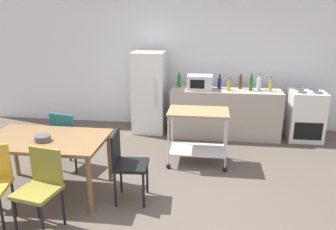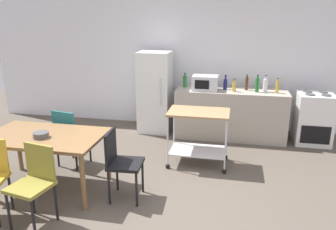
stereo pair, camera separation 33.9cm
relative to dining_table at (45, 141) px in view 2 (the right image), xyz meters
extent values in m
plane|color=brown|center=(1.41, -0.20, -0.67)|extent=(12.00, 12.00, 0.00)
cube|color=white|center=(1.41, 3.00, 0.78)|extent=(8.40, 0.12, 2.90)
cube|color=#A89E8E|center=(2.31, 2.40, -0.22)|extent=(2.00, 0.64, 0.90)
cube|color=brown|center=(0.00, 0.00, 0.06)|extent=(1.50, 0.90, 0.04)
cylinder|color=brown|center=(0.69, -0.39, -0.32)|extent=(0.06, 0.06, 0.71)
cylinder|color=brown|center=(-0.69, 0.39, -0.32)|extent=(0.06, 0.06, 0.71)
cylinder|color=brown|center=(0.69, 0.39, -0.32)|extent=(0.06, 0.06, 0.71)
cube|color=olive|center=(0.28, -0.78, -0.20)|extent=(0.47, 0.47, 0.04)
cube|color=olive|center=(0.31, -0.61, 0.02)|extent=(0.38, 0.10, 0.40)
cylinder|color=black|center=(0.08, -0.92, -0.45)|extent=(0.03, 0.03, 0.45)
cylinder|color=black|center=(0.41, -0.98, -0.45)|extent=(0.03, 0.03, 0.45)
cylinder|color=black|center=(0.14, -0.58, -0.45)|extent=(0.03, 0.03, 0.45)
cylinder|color=black|center=(0.48, -0.65, -0.45)|extent=(0.03, 0.03, 0.45)
cube|color=#1E666B|center=(0.00, 0.74, -0.20)|extent=(0.47, 0.47, 0.04)
cube|color=#1E666B|center=(-0.04, 0.56, 0.02)|extent=(0.38, 0.11, 0.40)
cylinder|color=black|center=(0.20, 0.87, -0.45)|extent=(0.03, 0.03, 0.45)
cylinder|color=black|center=(-0.13, 0.94, -0.45)|extent=(0.03, 0.03, 0.45)
cylinder|color=black|center=(0.13, 0.54, -0.45)|extent=(0.03, 0.03, 0.45)
cylinder|color=black|center=(-0.20, 0.60, -0.45)|extent=(0.03, 0.03, 0.45)
cube|color=black|center=(1.10, -0.05, -0.20)|extent=(0.42, 0.42, 0.04)
cube|color=black|center=(0.92, -0.06, 0.02)|extent=(0.05, 0.38, 0.40)
cylinder|color=black|center=(1.28, -0.21, -0.45)|extent=(0.03, 0.03, 0.45)
cylinder|color=black|center=(1.26, 0.13, -0.45)|extent=(0.03, 0.03, 0.45)
cylinder|color=black|center=(0.94, -0.23, -0.45)|extent=(0.03, 0.03, 0.45)
cylinder|color=black|center=(0.92, 0.11, -0.45)|extent=(0.03, 0.03, 0.45)
cylinder|color=black|center=(-0.15, -0.57, -0.45)|extent=(0.03, 0.03, 0.45)
cube|color=white|center=(3.76, 2.42, -0.22)|extent=(0.60, 0.60, 0.90)
cube|color=black|center=(3.76, 2.12, -0.42)|extent=(0.48, 0.01, 0.32)
cylinder|color=#47474C|center=(3.63, 2.30, 0.24)|extent=(0.16, 0.16, 0.02)
cylinder|color=#47474C|center=(3.89, 2.30, 0.24)|extent=(0.16, 0.16, 0.02)
cylinder|color=#47474C|center=(3.63, 2.54, 0.24)|extent=(0.16, 0.16, 0.02)
cylinder|color=#47474C|center=(3.89, 2.54, 0.24)|extent=(0.16, 0.16, 0.02)
cube|color=white|center=(0.86, 2.50, 0.10)|extent=(0.60, 0.60, 1.55)
cylinder|color=silver|center=(1.04, 2.19, 0.18)|extent=(0.02, 0.02, 0.50)
cube|color=#A37A51|center=(1.86, 1.12, 0.16)|extent=(0.90, 0.56, 0.03)
cube|color=silver|center=(1.86, 1.12, -0.45)|extent=(0.83, 0.52, 0.02)
cylinder|color=silver|center=(1.44, 0.87, -0.22)|extent=(0.02, 0.02, 0.76)
sphere|color=black|center=(1.44, 0.87, -0.64)|extent=(0.07, 0.07, 0.07)
cylinder|color=silver|center=(2.28, 0.87, -0.22)|extent=(0.02, 0.02, 0.76)
sphere|color=black|center=(2.28, 0.87, -0.64)|extent=(0.07, 0.07, 0.07)
cylinder|color=silver|center=(1.44, 1.37, -0.22)|extent=(0.02, 0.02, 0.76)
sphere|color=black|center=(1.44, 1.37, -0.64)|extent=(0.07, 0.07, 0.07)
cylinder|color=silver|center=(2.28, 1.37, -0.22)|extent=(0.02, 0.02, 0.76)
sphere|color=black|center=(2.28, 1.37, -0.64)|extent=(0.07, 0.07, 0.07)
cylinder|color=#1E6628|center=(1.44, 2.50, 0.34)|extent=(0.07, 0.07, 0.22)
cylinder|color=#1E6628|center=(1.44, 2.50, 0.47)|extent=(0.03, 0.03, 0.04)
cylinder|color=black|center=(1.44, 2.50, 0.49)|extent=(0.04, 0.04, 0.01)
cube|color=silver|center=(1.83, 2.34, 0.36)|extent=(0.46, 0.34, 0.26)
cube|color=black|center=(1.79, 2.17, 0.36)|extent=(0.25, 0.01, 0.16)
cylinder|color=navy|center=(2.18, 2.45, 0.32)|extent=(0.07, 0.07, 0.19)
cylinder|color=navy|center=(2.18, 2.45, 0.45)|extent=(0.03, 0.03, 0.06)
cylinder|color=black|center=(2.18, 2.45, 0.49)|extent=(0.03, 0.03, 0.01)
cylinder|color=gold|center=(2.35, 2.30, 0.31)|extent=(0.06, 0.06, 0.16)
cylinder|color=gold|center=(2.35, 2.30, 0.42)|extent=(0.03, 0.03, 0.06)
cylinder|color=black|center=(2.35, 2.30, 0.46)|extent=(0.03, 0.03, 0.01)
cylinder|color=#4C2D19|center=(2.57, 2.48, 0.34)|extent=(0.06, 0.06, 0.23)
cylinder|color=#4C2D19|center=(2.57, 2.48, 0.48)|extent=(0.03, 0.03, 0.04)
cylinder|color=black|center=(2.57, 2.48, 0.50)|extent=(0.03, 0.03, 0.01)
cylinder|color=#1E6628|center=(2.74, 2.35, 0.35)|extent=(0.07, 0.07, 0.25)
cylinder|color=#1E6628|center=(2.74, 2.35, 0.50)|extent=(0.03, 0.03, 0.05)
cylinder|color=black|center=(2.74, 2.35, 0.53)|extent=(0.03, 0.03, 0.01)
cylinder|color=silver|center=(2.89, 2.39, 0.34)|extent=(0.08, 0.08, 0.22)
cylinder|color=silver|center=(2.89, 2.39, 0.48)|extent=(0.04, 0.04, 0.06)
cylinder|color=black|center=(2.89, 2.39, 0.52)|extent=(0.04, 0.04, 0.01)
cylinder|color=gold|center=(3.08, 2.34, 0.33)|extent=(0.06, 0.06, 0.20)
cylinder|color=gold|center=(3.08, 2.34, 0.46)|extent=(0.03, 0.03, 0.05)
cylinder|color=black|center=(3.08, 2.34, 0.49)|extent=(0.03, 0.03, 0.01)
cylinder|color=#4C4C4C|center=(0.02, -0.09, 0.11)|extent=(0.19, 0.19, 0.07)
camera|label=1|loc=(2.01, -3.63, 1.58)|focal=35.43mm
camera|label=2|loc=(2.35, -3.57, 1.58)|focal=35.43mm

